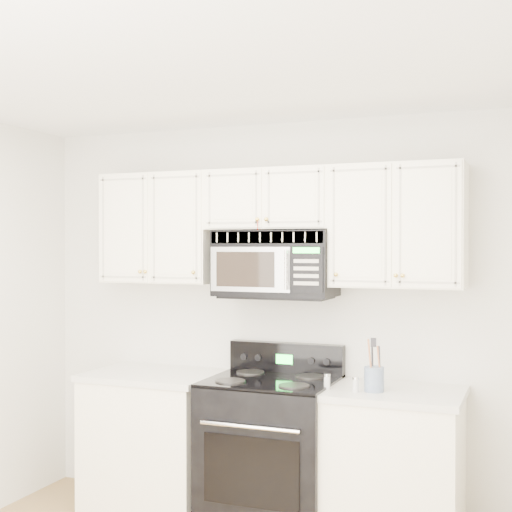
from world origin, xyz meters
The scene contains 9 objects.
room centered at (0.00, 0.00, 1.30)m, with size 3.51×3.51×2.61m.
base_cabinet_left centered at (-0.80, 1.44, 0.43)m, with size 0.86×0.65×0.92m.
base_cabinet_right centered at (0.80, 1.44, 0.43)m, with size 0.86×0.65×0.92m.
range centered at (0.06, 1.42, 0.48)m, with size 0.79×0.71×1.13m.
upper_cabinets centered at (0.00, 1.58, 1.93)m, with size 2.44×0.37×0.75m.
microwave centered at (0.04, 1.55, 1.66)m, with size 0.76×0.43×0.42m.
utensil_crock centered at (0.72, 1.35, 1.00)m, with size 0.12×0.12×0.31m.
shaker_salt centered at (0.45, 1.31, 0.97)m, with size 0.04×0.04×0.09m.
shaker_pepper centered at (0.63, 1.29, 0.96)m, with size 0.04×0.04×0.09m.
Camera 1 is at (1.61, -2.77, 1.77)m, focal length 50.00 mm.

